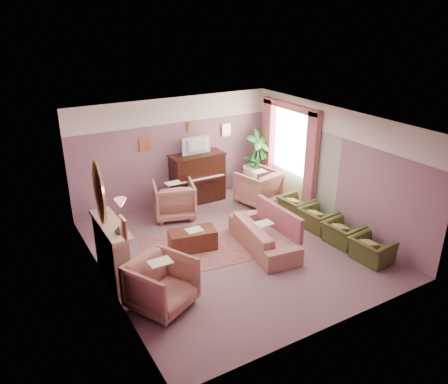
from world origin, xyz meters
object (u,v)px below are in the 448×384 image
piano (198,178)px  coffee_table (192,240)px  olive_chair_d (296,204)px  side_table (252,178)px  floral_armchair_right (259,185)px  olive_chair_b (343,230)px  sofa (264,230)px  floral_armchair_left (174,198)px  television (198,145)px  olive_chair_c (318,216)px  olive_chair_a (372,246)px  floral_armchair_front (162,282)px

piano → coffee_table: 2.66m
piano → olive_chair_d: (1.67, -2.10, -0.31)m
side_table → olive_chair_d: bearing=-91.2°
coffee_table → side_table: side_table is taller
floral_armchair_right → side_table: 1.00m
coffee_table → olive_chair_b: olive_chair_b is taller
piano → sofa: piano is taller
floral_armchair_right → sofa: bearing=-121.6°
coffee_table → olive_chair_d: (2.97, 0.18, 0.12)m
floral_armchair_left → floral_armchair_right: bearing=-9.0°
television → olive_chair_d: bearing=-50.8°
floral_armchair_left → floral_armchair_right: same height
sofa → olive_chair_c: (1.60, 0.07, -0.07)m
piano → floral_armchair_right: (1.33, -0.95, -0.14)m
coffee_table → olive_chair_a: size_ratio=1.26×
piano → coffee_table: bearing=-119.5°
floral_armchair_right → side_table: bearing=66.9°
coffee_table → floral_armchair_front: size_ratio=0.98×
side_table → coffee_table: bearing=-143.3°
television → sofa: television is taller
olive_chair_a → olive_chair_b: same height
coffee_table → olive_chair_a: olive_chair_a is taller
olive_chair_c → olive_chair_d: size_ratio=1.00×
olive_chair_a → side_table: size_ratio=1.13×
olive_chair_a → olive_chair_c: 1.64m
olive_chair_d → floral_armchair_front: bearing=-158.3°
coffee_table → sofa: (1.37, -0.71, 0.19)m
television → side_table: television is taller
television → olive_chair_b: television is taller
piano → side_table: 1.74m
television → olive_chair_b: bearing=-65.6°
olive_chair_d → side_table: side_table is taller
floral_armchair_front → piano: bearing=55.4°
floral_armchair_left → floral_armchair_front: same height
floral_armchair_front → olive_chair_a: 4.37m
side_table → piano: bearing=178.7°
olive_chair_a → side_table: bearing=89.5°
sofa → floral_armchair_left: bearing=113.3°
floral_armchair_right → olive_chair_a: (0.35, -3.61, -0.17)m
floral_armchair_right → coffee_table: bearing=-153.0°
sofa → piano: bearing=91.4°
floral_armchair_front → olive_chair_b: 4.31m
sofa → television: bearing=91.5°
floral_armchair_right → olive_chair_c: floral_armchair_right is taller
floral_armchair_front → olive_chair_d: 4.63m
television → olive_chair_d: 2.93m
olive_chair_a → olive_chair_c: bearing=90.0°
floral_armchair_left → olive_chair_c: floral_armchair_left is taller
olive_chair_c → olive_chair_a: bearing=-90.0°
floral_armchair_right → side_table: floral_armchair_right is taller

